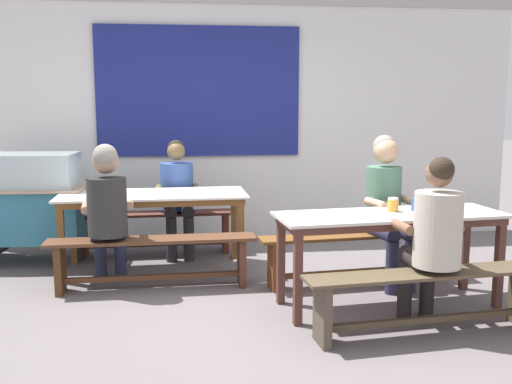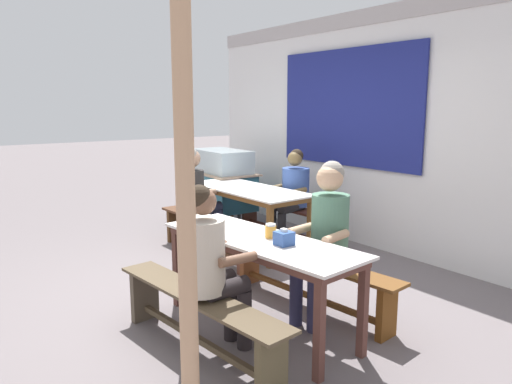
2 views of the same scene
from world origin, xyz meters
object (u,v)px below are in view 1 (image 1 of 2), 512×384
object	(u,v)px
bench_far_back	(156,226)
condiment_jar	(393,205)
person_center_facing	(177,190)
dining_table_near	(390,223)
bench_near_back	(359,250)
person_near_front	(434,233)
dining_table_far	(153,201)
bench_near_front	(427,293)
person_left_back_turned	(107,206)
tissue_box	(421,205)
person_right_near_table	(387,200)
food_cart	(26,200)
bench_far_front	(152,254)

from	to	relation	value
bench_far_back	condiment_jar	xyz separation A→B (m)	(2.01, -1.80, 0.51)
person_center_facing	dining_table_near	bearing A→B (deg)	-46.57
bench_near_back	dining_table_near	bearing A→B (deg)	-83.99
person_center_facing	person_near_front	xyz separation A→B (m)	(1.85, -2.36, 0.01)
dining_table_far	bench_near_front	bearing A→B (deg)	-42.97
bench_near_back	person_left_back_turned	size ratio (longest dim) A/B	1.44
person_center_facing	person_near_front	world-z (taller)	person_near_front
bench_near_front	person_center_facing	xyz separation A→B (m)	(-1.79, 2.43, 0.40)
bench_far_back	condiment_jar	bearing A→B (deg)	-41.78
person_center_facing	tissue_box	bearing A→B (deg)	-41.90
bench_far_back	dining_table_far	bearing A→B (deg)	-88.22
dining_table_near	person_left_back_turned	xyz separation A→B (m)	(-2.31, 0.71, 0.06)
bench_near_back	person_right_near_table	bearing A→B (deg)	-9.50
dining_table_near	bench_near_back	size ratio (longest dim) A/B	1.01
person_left_back_turned	food_cart	bearing A→B (deg)	133.85
person_center_facing	person_right_near_table	xyz separation A→B (m)	(1.89, -1.25, 0.07)
bench_near_front	tissue_box	world-z (taller)	tissue_box
dining_table_near	person_left_back_turned	bearing A→B (deg)	162.88
bench_near_back	person_left_back_turned	distance (m)	2.29
bench_far_back	bench_near_front	size ratio (longest dim) A/B	0.98
bench_near_front	bench_near_back	bearing A→B (deg)	96.01
person_center_facing	condiment_jar	size ratio (longest dim) A/B	11.04
food_cart	condiment_jar	distance (m)	3.69
bench_near_back	tissue_box	size ratio (longest dim) A/B	14.62
person_center_facing	bench_far_front	bearing A→B (deg)	-99.98
person_left_back_turned	condiment_jar	bearing A→B (deg)	-15.04
dining_table_far	bench_far_back	world-z (taller)	dining_table_far
dining_table_far	person_near_front	xyz separation A→B (m)	(2.07, -1.81, 0.03)
bench_far_back	food_cart	world-z (taller)	food_cart
bench_near_front	person_left_back_turned	distance (m)	2.75
food_cart	person_near_front	bearing A→B (deg)	-33.55
dining_table_far	condiment_jar	xyz separation A→B (m)	(1.99, -1.19, 0.13)
dining_table_near	food_cart	bearing A→B (deg)	152.42
condiment_jar	bench_far_back	bearing A→B (deg)	138.22
bench_far_back	bench_near_back	size ratio (longest dim) A/B	0.95
person_center_facing	tissue_box	distance (m)	2.67
dining_table_far	bench_far_front	size ratio (longest dim) A/B	1.00
food_cart	person_right_near_table	xyz separation A→B (m)	(3.43, -1.13, 0.13)
bench_near_back	condiment_jar	bearing A→B (deg)	-78.24
bench_far_front	bench_near_back	world-z (taller)	same
dining_table_near	bench_near_back	distance (m)	0.72
person_right_near_table	person_left_back_turned	bearing A→B (deg)	176.72
dining_table_far	bench_near_front	world-z (taller)	dining_table_far
dining_table_near	person_left_back_turned	distance (m)	2.41
bench_far_back	person_right_near_table	bearing A→B (deg)	-31.49
bench_near_front	food_cart	world-z (taller)	food_cart
bench_near_front	food_cart	bearing A→B (deg)	145.19
dining_table_far	bench_far_front	bearing A→B (deg)	-88.22
person_center_facing	condiment_jar	distance (m)	2.48
person_left_back_turned	bench_near_front	bearing A→B (deg)	-29.08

